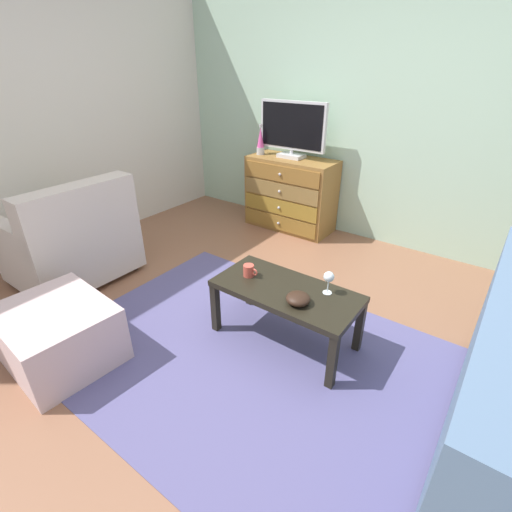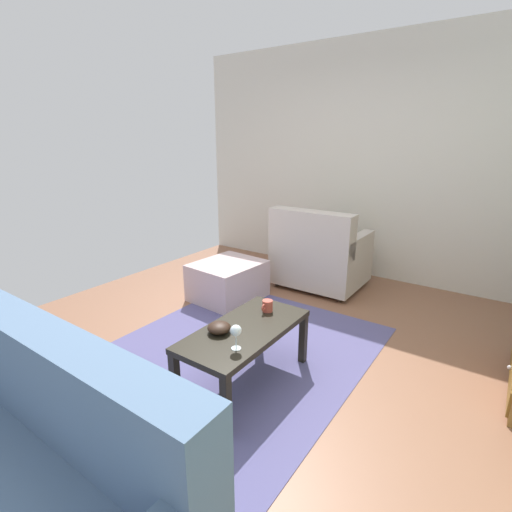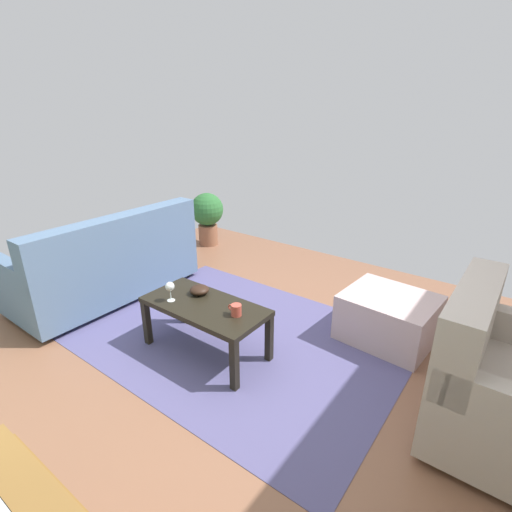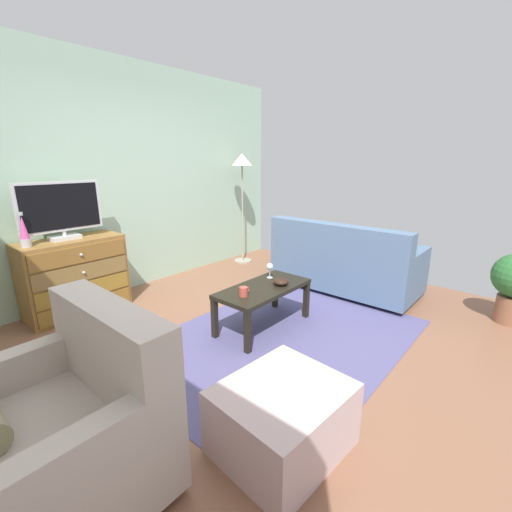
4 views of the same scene
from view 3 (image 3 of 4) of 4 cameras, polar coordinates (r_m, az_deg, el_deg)
ground_plane at (r=3.10m, az=-1.89°, el=-15.34°), size 5.31×4.79×0.05m
area_rug at (r=3.31m, az=-2.47°, el=-12.00°), size 2.60×1.90×0.01m
coffee_table at (r=2.99m, az=-7.59°, el=-8.00°), size 0.98×0.47×0.42m
wine_glass at (r=3.00m, az=-12.64°, el=-4.51°), size 0.07×0.07×0.16m
mug at (r=2.77m, az=-2.99°, el=-7.98°), size 0.11×0.08×0.09m
bowl_decorative at (r=3.10m, az=-8.39°, el=-4.98°), size 0.15×0.15×0.07m
couch_large at (r=4.11m, az=-21.13°, el=-1.19°), size 0.85×1.76×0.88m
armchair at (r=2.66m, az=33.16°, el=-15.99°), size 0.80×0.94×0.92m
ottoman at (r=3.38m, az=18.98°, el=-8.62°), size 0.74×0.65×0.40m
potted_plant at (r=5.30m, az=-7.24°, el=6.19°), size 0.44×0.44×0.72m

